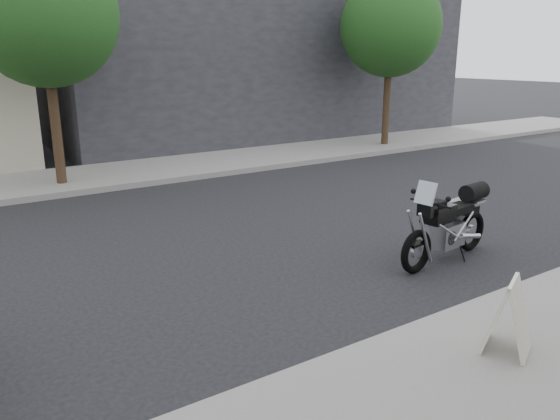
{
  "coord_description": "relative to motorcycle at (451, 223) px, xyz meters",
  "views": [
    {
      "loc": [
        4.81,
        8.03,
        3.23
      ],
      "look_at": [
        0.3,
        1.26,
        0.9
      ],
      "focal_mm": 35.0,
      "sensor_mm": 36.0,
      "label": 1
    }
  ],
  "objects": [
    {
      "name": "ground",
      "position": [
        2.14,
        -2.56,
        -0.61
      ],
      "size": [
        120.0,
        120.0,
        0.0
      ],
      "primitive_type": "plane",
      "color": "black",
      "rests_on": "ground"
    },
    {
      "name": "far_sidewalk",
      "position": [
        2.14,
        -9.06,
        -0.54
      ],
      "size": [
        44.0,
        3.0,
        0.15
      ],
      "primitive_type": "cube",
      "color": "gray",
      "rests_on": "ground"
    },
    {
      "name": "far_building_dark",
      "position": [
        -4.86,
        -16.06,
        2.89
      ],
      "size": [
        16.0,
        11.0,
        7.0
      ],
      "color": "#2A292E",
      "rests_on": "ground"
    },
    {
      "name": "street_tree_left",
      "position": [
        -6.86,
        -8.56,
        3.53
      ],
      "size": [
        3.4,
        3.4,
        5.7
      ],
      "color": "#3C2B1B",
      "rests_on": "far_sidewalk"
    },
    {
      "name": "street_tree_mid",
      "position": [
        4.14,
        -8.56,
        3.53
      ],
      "size": [
        3.4,
        3.4,
        5.7
      ],
      "color": "#3C2B1B",
      "rests_on": "far_sidewalk"
    },
    {
      "name": "motorcycle",
      "position": [
        0.0,
        0.0,
        0.0
      ],
      "size": [
        2.24,
        0.89,
        1.42
      ],
      "rotation": [
        0.0,
        0.0,
        0.12
      ],
      "color": "black",
      "rests_on": "ground"
    },
    {
      "name": "sandwich_sign",
      "position": [
        2.02,
        2.45,
        -0.05
      ],
      "size": [
        0.66,
        0.64,
        0.82
      ],
      "rotation": [
        0.0,
        0.0,
        0.43
      ],
      "color": "white",
      "rests_on": "near_sidewalk"
    }
  ]
}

